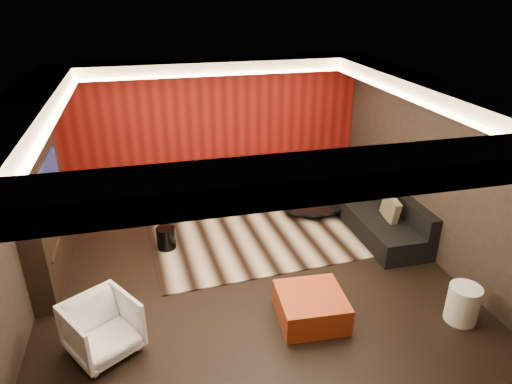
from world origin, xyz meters
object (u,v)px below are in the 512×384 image
object	(u,v)px
orange_ottoman	(311,307)
drum_stool	(166,238)
sectional_sofa	(311,195)
white_side_table	(463,304)
armchair	(102,328)
coffee_table	(313,210)

from	to	relation	value
orange_ottoman	drum_stool	bearing A→B (deg)	127.70
drum_stool	sectional_sofa	xyz separation A→B (m)	(2.89, 0.90, 0.06)
white_side_table	armchair	distance (m)	4.57
drum_stool	armchair	size ratio (longest dim) A/B	0.48
coffee_table	sectional_sofa	size ratio (longest dim) A/B	0.32
white_side_table	armchair	xyz separation A→B (m)	(-4.54, 0.55, 0.09)
coffee_table	drum_stool	size ratio (longest dim) A/B	3.15
coffee_table	white_side_table	world-z (taller)	white_side_table
drum_stool	sectional_sofa	bearing A→B (deg)	17.35
white_side_table	sectional_sofa	bearing A→B (deg)	101.84
drum_stool	white_side_table	distance (m)	4.58
coffee_table	armchair	world-z (taller)	armchair
coffee_table	sectional_sofa	bearing A→B (deg)	77.50
coffee_table	armchair	distance (m)	4.60
drum_stool	sectional_sofa	world-z (taller)	sectional_sofa
drum_stool	armchair	xyz separation A→B (m)	(-0.88, -2.20, 0.14)
drum_stool	armchair	world-z (taller)	armchair
coffee_table	orange_ottoman	world-z (taller)	orange_ottoman
coffee_table	white_side_table	bearing A→B (deg)	-75.47
orange_ottoman	white_side_table	bearing A→B (deg)	-14.63
coffee_table	armchair	xyz separation A→B (m)	(-3.69, -2.73, 0.23)
coffee_table	orange_ottoman	size ratio (longest dim) A/B	1.37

